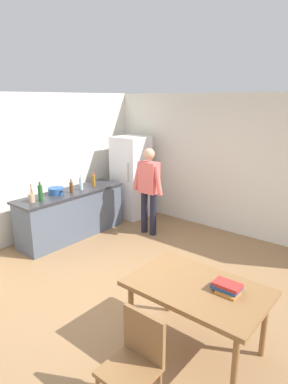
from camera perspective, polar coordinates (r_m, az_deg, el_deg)
name	(u,v)px	position (r m, az deg, el deg)	size (l,w,h in m)	color
ground_plane	(119,289)	(4.87, -4.26, -16.39)	(14.00, 14.00, 0.00)	#936D47
wall_back	(223,164)	(6.73, 13.43, 4.76)	(6.40, 0.12, 2.70)	silver
wall_left	(22,169)	(6.44, -20.30, 3.72)	(0.12, 5.60, 2.70)	silver
kitchen_counter	(72,214)	(6.52, -12.30, -3.73)	(0.64, 2.20, 0.90)	#4C5666
refrigerator	(131,177)	(7.37, -2.27, 2.55)	(0.70, 0.67, 1.80)	white
person	(149,186)	(6.35, 0.82, 1.10)	(0.70, 0.22, 1.70)	#1E1E2D
dining_table	(197,292)	(3.59, 9.10, -16.71)	(1.40, 0.90, 0.75)	olive
chair	(135,359)	(3.05, -1.48, -26.78)	(0.42, 0.42, 0.91)	olive
cooking_pot	(56,191)	(6.27, -14.91, 0.18)	(0.40, 0.28, 0.12)	#285193
utensil_jar	(32,198)	(5.89, -18.79, -0.95)	(0.11, 0.11, 0.32)	tan
bottle_oil_amber	(94,181)	(6.66, -8.65, 1.96)	(0.06, 0.06, 0.28)	#996619
bottle_wine_green	(40,193)	(5.89, -17.41, -0.15)	(0.08, 0.08, 0.34)	#1E5123
bottle_beer_brown	(71,187)	(6.28, -12.41, 0.82)	(0.06, 0.06, 0.26)	#5B3314
bottle_water_clear	(81,183)	(6.44, -10.78, 1.47)	(0.07, 0.07, 0.30)	silver
bottle_sauce_red	(94,178)	(6.94, -8.61, 2.36)	(0.06, 0.06, 0.24)	#B22319
book_stack	(227,287)	(3.49, 14.13, -15.64)	(0.28, 0.22, 0.10)	orange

